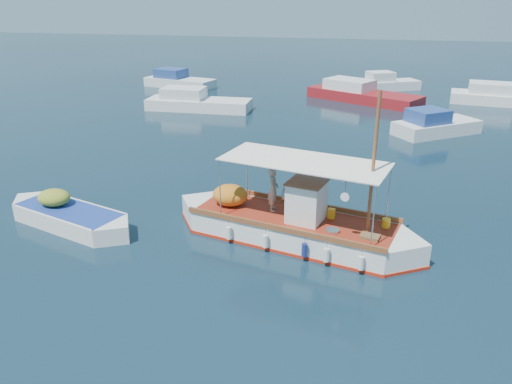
# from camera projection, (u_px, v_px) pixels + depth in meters

# --- Properties ---
(ground) EXTENTS (160.00, 160.00, 0.00)m
(ground) POSITION_uv_depth(u_px,v_px,m) (277.00, 229.00, 18.48)
(ground) COLOR black
(ground) RESTS_ON ground
(fishing_caique) EXTENTS (9.06, 4.09, 5.69)m
(fishing_caique) POSITION_uv_depth(u_px,v_px,m) (292.00, 226.00, 17.58)
(fishing_caique) COLOR white
(fishing_caique) RESTS_ON ground
(dinghy) EXTENTS (5.70, 2.98, 1.47)m
(dinghy) POSITION_uv_depth(u_px,v_px,m) (69.00, 217.00, 18.71)
(dinghy) COLOR white
(dinghy) RESTS_ON ground
(bg_boat_nw) EXTENTS (7.65, 2.51, 1.80)m
(bg_boat_nw) POSITION_uv_depth(u_px,v_px,m) (196.00, 103.00, 36.81)
(bg_boat_nw) COLOR silver
(bg_boat_nw) RESTS_ON ground
(bg_boat_n) EXTENTS (9.30, 6.90, 1.80)m
(bg_boat_n) POSITION_uv_depth(u_px,v_px,m) (361.00, 95.00, 39.76)
(bg_boat_n) COLOR maroon
(bg_boat_n) RESTS_ON ground
(bg_boat_ne) EXTENTS (5.58, 4.92, 1.80)m
(bg_boat_ne) POSITION_uv_depth(u_px,v_px,m) (434.00, 126.00, 30.51)
(bg_boat_ne) COLOR silver
(bg_boat_ne) RESTS_ON ground
(bg_boat_e) EXTENTS (8.60, 3.83, 1.80)m
(bg_boat_e) POSITION_uv_depth(u_px,v_px,m) (504.00, 98.00, 38.54)
(bg_boat_e) COLOR silver
(bg_boat_e) RESTS_ON ground
(bg_boat_far_w) EXTENTS (6.86, 3.88, 1.80)m
(bg_boat_far_w) POSITION_uv_depth(u_px,v_px,m) (178.00, 81.00, 45.53)
(bg_boat_far_w) COLOR silver
(bg_boat_far_w) RESTS_ON ground
(bg_boat_far_n) EXTENTS (5.75, 4.20, 1.80)m
(bg_boat_far_n) POSITION_uv_depth(u_px,v_px,m) (386.00, 84.00, 44.23)
(bg_boat_far_n) COLOR silver
(bg_boat_far_n) RESTS_ON ground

